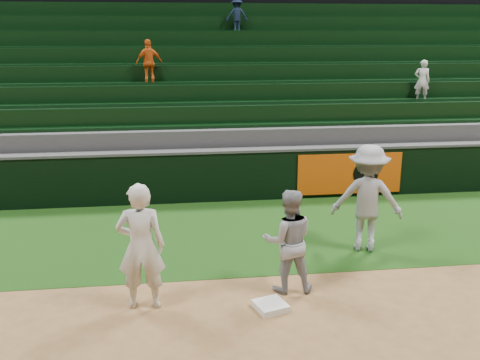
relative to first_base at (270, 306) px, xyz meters
name	(u,v)px	position (x,y,z in m)	size (l,w,h in m)	color
ground	(263,304)	(-0.08, 0.17, -0.05)	(70.00, 70.00, 0.00)	brown
foul_grass	(238,232)	(-0.08, 3.17, -0.04)	(36.00, 4.20, 0.01)	#13360D
first_base	(270,306)	(0.00, 0.00, 0.00)	(0.43, 0.43, 0.10)	white
first_baseman	(141,247)	(-1.86, 0.32, 0.91)	(0.70, 0.46, 1.91)	silver
baserunner	(288,241)	(0.37, 0.57, 0.78)	(0.80, 0.63, 1.65)	#93969D
base_coach	(367,198)	(2.16, 1.98, 0.96)	(1.29, 0.74, 1.99)	#9699A2
field_wall	(228,174)	(-0.05, 5.37, 0.58)	(36.00, 0.45, 1.25)	black
stadium_seating	(213,108)	(-0.08, 9.14, 1.65)	(36.00, 5.95, 5.20)	#39393B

